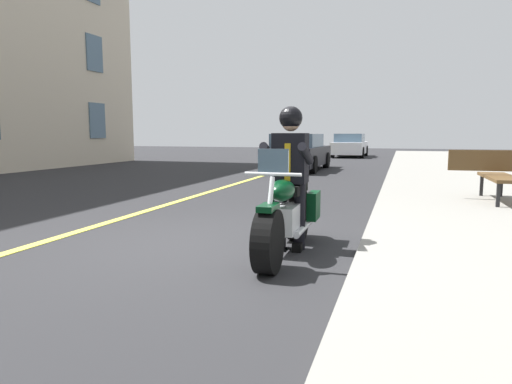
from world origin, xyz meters
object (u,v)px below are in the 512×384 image
Objects in this scene: car_dark at (350,145)px; car_silver at (298,152)px; bench_sidewalk at (500,171)px; motorcycle_main at (287,215)px; rider_main at (290,165)px.

car_silver is at bearing -4.07° from car_dark.
bench_sidewalk is (7.80, 5.60, 0.02)m from car_silver.
car_silver is 2.54× the size of bench_sidewalk.
motorcycle_main is 5.35m from bench_sidewalk.
rider_main is at bearing 11.99° from car_silver.
motorcycle_main is at bearing 11.85° from car_silver.
rider_main reaches higher than motorcycle_main.
car_silver reaches higher than motorcycle_main.
car_silver is 11.00m from car_dark.
car_dark is 2.54× the size of bench_sidewalk.
rider_main is (-0.19, -0.01, 0.58)m from motorcycle_main.
rider_main is 12.27m from car_silver.
motorcycle_main reaches higher than bench_sidewalk.
car_dark is (-22.97, -1.77, -0.35)m from rider_main.
motorcycle_main is 1.22× the size of bench_sidewalk.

